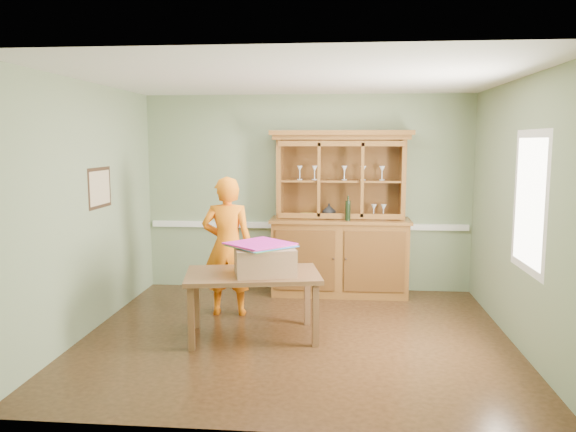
# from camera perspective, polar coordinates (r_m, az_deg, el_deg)

# --- Properties ---
(floor) EXTENTS (4.50, 4.50, 0.00)m
(floor) POSITION_cam_1_polar(r_m,az_deg,el_deg) (6.13, 0.83, -12.13)
(floor) COLOR #4F3019
(floor) RESTS_ON ground
(ceiling) EXTENTS (4.50, 4.50, 0.00)m
(ceiling) POSITION_cam_1_polar(r_m,az_deg,el_deg) (5.80, 0.88, 13.86)
(ceiling) COLOR white
(ceiling) RESTS_ON wall_back
(wall_back) EXTENTS (4.50, 0.00, 4.50)m
(wall_back) POSITION_cam_1_polar(r_m,az_deg,el_deg) (7.80, 1.97, 2.32)
(wall_back) COLOR gray
(wall_back) RESTS_ON floor
(wall_left) EXTENTS (0.00, 4.00, 4.00)m
(wall_left) POSITION_cam_1_polar(r_m,az_deg,el_deg) (6.39, -19.71, 0.70)
(wall_left) COLOR gray
(wall_left) RESTS_ON floor
(wall_right) EXTENTS (0.00, 4.00, 4.00)m
(wall_right) POSITION_cam_1_polar(r_m,az_deg,el_deg) (6.07, 22.54, 0.23)
(wall_right) COLOR gray
(wall_right) RESTS_ON floor
(wall_front) EXTENTS (4.50, 0.00, 4.50)m
(wall_front) POSITION_cam_1_polar(r_m,az_deg,el_deg) (3.84, -1.43, -3.18)
(wall_front) COLOR gray
(wall_front) RESTS_ON floor
(chair_rail) EXTENTS (4.41, 0.05, 0.08)m
(chair_rail) POSITION_cam_1_polar(r_m,az_deg,el_deg) (7.83, 1.95, -0.98)
(chair_rail) COLOR white
(chair_rail) RESTS_ON wall_back
(framed_map) EXTENTS (0.03, 0.60, 0.46)m
(framed_map) POSITION_cam_1_polar(r_m,az_deg,el_deg) (6.63, -18.54, 2.73)
(framed_map) COLOR #342215
(framed_map) RESTS_ON wall_left
(window_panel) EXTENTS (0.03, 0.96, 1.36)m
(window_panel) POSITION_cam_1_polar(r_m,az_deg,el_deg) (5.76, 23.29, 1.33)
(window_panel) COLOR white
(window_panel) RESTS_ON wall_right
(china_hutch) EXTENTS (1.88, 0.62, 2.21)m
(china_hutch) POSITION_cam_1_polar(r_m,az_deg,el_deg) (7.61, 5.28, -2.21)
(china_hutch) COLOR brown
(china_hutch) RESTS_ON floor
(dining_table) EXTENTS (1.52, 1.07, 0.70)m
(dining_table) POSITION_cam_1_polar(r_m,az_deg,el_deg) (5.96, -3.60, -6.54)
(dining_table) COLOR brown
(dining_table) RESTS_ON floor
(cardboard_box) EXTENTS (0.71, 0.62, 0.28)m
(cardboard_box) POSITION_cam_1_polar(r_m,az_deg,el_deg) (5.84, -2.38, -4.58)
(cardboard_box) COLOR #A27353
(cardboard_box) RESTS_ON dining_table
(kite_stack) EXTENTS (0.80, 0.80, 0.04)m
(kite_stack) POSITION_cam_1_polar(r_m,az_deg,el_deg) (5.86, -2.68, -2.91)
(kite_stack) COLOR green
(kite_stack) RESTS_ON cardboard_box
(person) EXTENTS (0.63, 0.44, 1.66)m
(person) POSITION_cam_1_polar(r_m,az_deg,el_deg) (6.72, -6.17, -3.06)
(person) COLOR orange
(person) RESTS_ON floor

